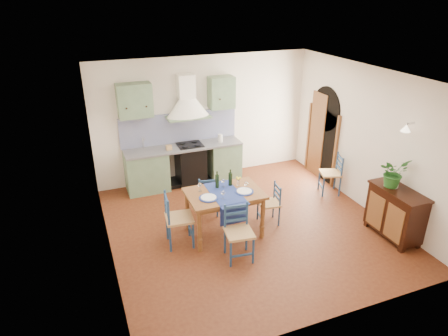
{
  "coord_description": "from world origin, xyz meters",
  "views": [
    {
      "loc": [
        -2.76,
        -5.78,
        4.09
      ],
      "look_at": [
        -0.38,
        0.3,
        1.14
      ],
      "focal_mm": 32.0,
      "sensor_mm": 36.0,
      "label": 1
    }
  ],
  "objects_px": {
    "chair_near": "(239,232)",
    "potted_plant": "(393,173)",
    "sideboard": "(395,212)",
    "dining_table": "(225,197)"
  },
  "relations": [
    {
      "from": "chair_near",
      "to": "potted_plant",
      "type": "relative_size",
      "value": 1.79
    },
    {
      "from": "potted_plant",
      "to": "sideboard",
      "type": "bearing_deg",
      "value": -78.59
    },
    {
      "from": "dining_table",
      "to": "potted_plant",
      "type": "bearing_deg",
      "value": -20.32
    },
    {
      "from": "dining_table",
      "to": "chair_near",
      "type": "relative_size",
      "value": 1.41
    },
    {
      "from": "dining_table",
      "to": "chair_near",
      "type": "height_order",
      "value": "dining_table"
    },
    {
      "from": "chair_near",
      "to": "potted_plant",
      "type": "height_order",
      "value": "potted_plant"
    },
    {
      "from": "chair_near",
      "to": "sideboard",
      "type": "bearing_deg",
      "value": -8.97
    },
    {
      "from": "dining_table",
      "to": "chair_near",
      "type": "distance_m",
      "value": 0.78
    },
    {
      "from": "sideboard",
      "to": "potted_plant",
      "type": "distance_m",
      "value": 0.71
    },
    {
      "from": "dining_table",
      "to": "sideboard",
      "type": "distance_m",
      "value": 3.01
    }
  ]
}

